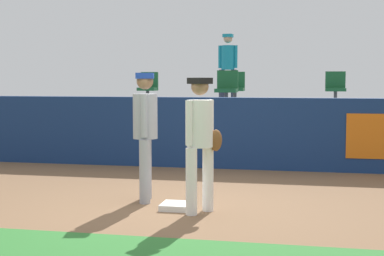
{
  "coord_description": "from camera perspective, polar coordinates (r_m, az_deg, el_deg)",
  "views": [
    {
      "loc": [
        1.72,
        -7.24,
        1.69
      ],
      "look_at": [
        0.03,
        0.92,
        1.0
      ],
      "focal_mm": 52.75,
      "sensor_mm": 36.0,
      "label": 1
    }
  ],
  "objects": [
    {
      "name": "bleacher_platform",
      "position": [
        13.54,
        4.38,
        -0.12
      ],
      "size": [
        18.0,
        4.8,
        1.09
      ],
      "primitive_type": "cube",
      "color": "#59595E",
      "rests_on": "ground_plane"
    },
    {
      "name": "seat_back_left",
      "position": [
        14.63,
        -4.44,
        4.23
      ],
      "size": [
        0.45,
        0.44,
        0.84
      ],
      "color": "#4C4C51",
      "rests_on": "bleacher_platform"
    },
    {
      "name": "player_fielder_home",
      "position": [
        7.19,
        0.88,
        -0.75
      ],
      "size": [
        0.52,
        0.46,
        1.74
      ],
      "rotation": [
        0.0,
        0.0,
        -2.13
      ],
      "color": "white",
      "rests_on": "ground_plane"
    },
    {
      "name": "spectator_hooded",
      "position": [
        15.15,
        3.64,
        6.52
      ],
      "size": [
        0.52,
        0.37,
        1.85
      ],
      "rotation": [
        0.0,
        0.0,
        3.08
      ],
      "color": "#33384C",
      "rests_on": "bleacher_platform"
    },
    {
      "name": "first_base",
      "position": [
        7.55,
        -1.56,
        -7.9
      ],
      "size": [
        0.4,
        0.4,
        0.08
      ],
      "primitive_type": "cube",
      "color": "white",
      "rests_on": "ground_plane"
    },
    {
      "name": "ground_plane",
      "position": [
        7.64,
        -1.61,
        -8.06
      ],
      "size": [
        60.0,
        60.0,
        0.0
      ],
      "primitive_type": "plane",
      "color": "brown"
    },
    {
      "name": "seat_front_center",
      "position": [
        12.38,
        3.54,
        4.14
      ],
      "size": [
        0.46,
        0.44,
        0.84
      ],
      "color": "#4C4C51",
      "rests_on": "bleacher_platform"
    },
    {
      "name": "seat_back_right",
      "position": [
        14.07,
        14.3,
        4.08
      ],
      "size": [
        0.48,
        0.44,
        0.84
      ],
      "color": "#4C4C51",
      "rests_on": "bleacher_platform"
    },
    {
      "name": "field_wall",
      "position": [
        10.99,
        2.75,
        -0.49
      ],
      "size": [
        18.0,
        0.26,
        1.38
      ],
      "color": "navy",
      "rests_on": "ground_plane"
    },
    {
      "name": "seat_back_center",
      "position": [
        14.17,
        4.39,
        4.21
      ],
      "size": [
        0.45,
        0.44,
        0.84
      ],
      "color": "#4C4C51",
      "rests_on": "bleacher_platform"
    },
    {
      "name": "player_runner_visitor",
      "position": [
        7.93,
        -4.75,
        0.08
      ],
      "size": [
        0.41,
        0.5,
        1.81
      ],
      "rotation": [
        0.0,
        0.0,
        -1.35
      ],
      "color": "#9EA3AD",
      "rests_on": "ground_plane"
    }
  ]
}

